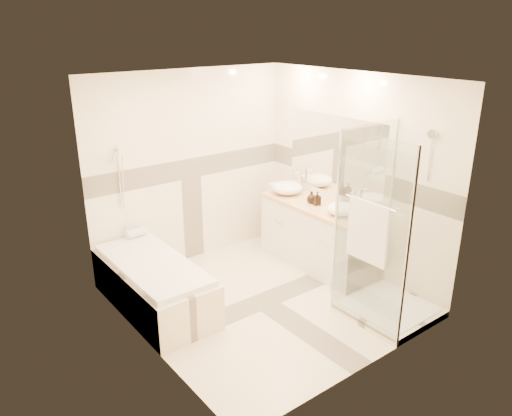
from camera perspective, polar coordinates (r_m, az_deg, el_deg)
room at (r=5.35m, az=1.17°, el=1.29°), size 2.82×3.02×2.52m
bathtub at (r=5.70m, az=-11.61°, el=-8.32°), size 0.75×1.70×0.56m
vanity at (r=6.51m, az=6.90°, el=-3.11°), size 0.58×1.62×0.85m
shower_enclosure at (r=5.52m, az=13.99°, el=-7.19°), size 0.96×0.93×2.04m
vessel_sink_near at (r=6.71m, az=3.58°, el=2.35°), size 0.42×0.42×0.17m
vessel_sink_far at (r=6.05m, az=9.74°, el=-0.09°), size 0.36×0.36×0.14m
faucet_near at (r=6.83m, az=4.96°, el=3.29°), size 0.11×0.03×0.27m
faucet_far at (r=6.17m, az=11.16°, el=1.00°), size 0.11×0.03×0.26m
amenity_bottle_a at (r=6.31m, az=6.98°, el=1.10°), size 0.10×0.10×0.18m
amenity_bottle_b at (r=6.38m, az=6.36°, el=1.24°), size 0.14×0.14×0.15m
folded_towels at (r=6.83m, az=2.74°, el=2.35°), size 0.21×0.30×0.09m
rolled_towel at (r=6.24m, az=-13.58°, el=-2.77°), size 0.24×0.11×0.11m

